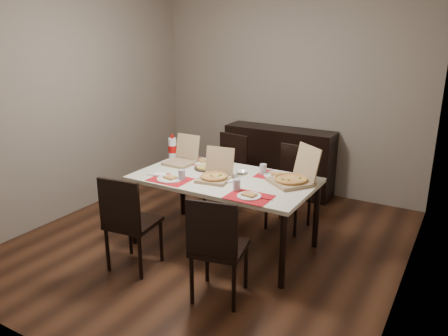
{
  "coord_description": "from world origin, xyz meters",
  "views": [
    {
      "loc": [
        2.25,
        -3.59,
        2.17
      ],
      "look_at": [
        0.16,
        0.0,
        0.85
      ],
      "focal_mm": 35.0,
      "sensor_mm": 36.0,
      "label": 1
    }
  ],
  "objects_px": {
    "soda_bottle": "(173,148)",
    "pizza_box_center": "(215,175)",
    "dining_table": "(224,184)",
    "chair_far_left": "(228,168)",
    "chair_near_right": "(217,245)",
    "dip_bowl": "(242,172)",
    "chair_near_left": "(128,220)",
    "chair_far_right": "(292,183)",
    "sideboard": "(279,160)"
  },
  "relations": [
    {
      "from": "pizza_box_center",
      "to": "soda_bottle",
      "type": "relative_size",
      "value": 1.3
    },
    {
      "from": "pizza_box_center",
      "to": "dip_bowl",
      "type": "xyz_separation_m",
      "value": [
        0.13,
        0.31,
        -0.04
      ]
    },
    {
      "from": "chair_near_right",
      "to": "pizza_box_center",
      "type": "relative_size",
      "value": 2.49
    },
    {
      "from": "dining_table",
      "to": "chair_near_left",
      "type": "distance_m",
      "value": 1.02
    },
    {
      "from": "chair_near_left",
      "to": "chair_far_right",
      "type": "bearing_deg",
      "value": 61.32
    },
    {
      "from": "chair_near_right",
      "to": "pizza_box_center",
      "type": "height_order",
      "value": "pizza_box_center"
    },
    {
      "from": "chair_far_left",
      "to": "soda_bottle",
      "type": "distance_m",
      "value": 0.83
    },
    {
      "from": "sideboard",
      "to": "chair_near_right",
      "type": "xyz_separation_m",
      "value": [
        0.61,
        -2.67,
        0.06
      ]
    },
    {
      "from": "pizza_box_center",
      "to": "chair_far_left",
      "type": "bearing_deg",
      "value": 113.33
    },
    {
      "from": "sideboard",
      "to": "chair_near_right",
      "type": "relative_size",
      "value": 1.61
    },
    {
      "from": "chair_near_right",
      "to": "soda_bottle",
      "type": "bearing_deg",
      "value": 137.87
    },
    {
      "from": "dining_table",
      "to": "chair_far_left",
      "type": "distance_m",
      "value": 1.07
    },
    {
      "from": "sideboard",
      "to": "chair_near_right",
      "type": "height_order",
      "value": "chair_near_right"
    },
    {
      "from": "dining_table",
      "to": "chair_near_right",
      "type": "relative_size",
      "value": 1.94
    },
    {
      "from": "chair_near_left",
      "to": "pizza_box_center",
      "type": "bearing_deg",
      "value": 58.89
    },
    {
      "from": "chair_near_left",
      "to": "pizza_box_center",
      "type": "height_order",
      "value": "pizza_box_center"
    },
    {
      "from": "chair_near_right",
      "to": "chair_far_left",
      "type": "height_order",
      "value": "same"
    },
    {
      "from": "chair_near_right",
      "to": "soda_bottle",
      "type": "distance_m",
      "value": 1.79
    },
    {
      "from": "sideboard",
      "to": "dining_table",
      "type": "relative_size",
      "value": 0.83
    },
    {
      "from": "chair_near_right",
      "to": "dip_bowl",
      "type": "distance_m",
      "value": 1.18
    },
    {
      "from": "dining_table",
      "to": "pizza_box_center",
      "type": "bearing_deg",
      "value": -111.37
    },
    {
      "from": "chair_far_left",
      "to": "dip_bowl",
      "type": "distance_m",
      "value": 0.97
    },
    {
      "from": "dining_table",
      "to": "chair_far_left",
      "type": "relative_size",
      "value": 1.94
    },
    {
      "from": "dining_table",
      "to": "chair_far_right",
      "type": "bearing_deg",
      "value": 62.83
    },
    {
      "from": "chair_near_left",
      "to": "chair_far_right",
      "type": "xyz_separation_m",
      "value": [
        0.92,
        1.68,
        0.0
      ]
    },
    {
      "from": "sideboard",
      "to": "chair_far_left",
      "type": "bearing_deg",
      "value": -111.37
    },
    {
      "from": "chair_far_right",
      "to": "dip_bowl",
      "type": "distance_m",
      "value": 0.73
    },
    {
      "from": "dip_bowl",
      "to": "soda_bottle",
      "type": "relative_size",
      "value": 0.4
    },
    {
      "from": "chair_near_right",
      "to": "chair_far_right",
      "type": "height_order",
      "value": "same"
    },
    {
      "from": "soda_bottle",
      "to": "dip_bowl",
      "type": "bearing_deg",
      "value": -4.91
    },
    {
      "from": "dining_table",
      "to": "chair_far_right",
      "type": "distance_m",
      "value": 0.93
    },
    {
      "from": "chair_far_left",
      "to": "dip_bowl",
      "type": "bearing_deg",
      "value": -51.61
    },
    {
      "from": "sideboard",
      "to": "soda_bottle",
      "type": "xyz_separation_m",
      "value": [
        -0.69,
        -1.49,
        0.42
      ]
    },
    {
      "from": "chair_near_left",
      "to": "soda_bottle",
      "type": "relative_size",
      "value": 3.23
    },
    {
      "from": "soda_bottle",
      "to": "chair_near_right",
      "type": "bearing_deg",
      "value": -42.13
    },
    {
      "from": "sideboard",
      "to": "chair_near_right",
      "type": "bearing_deg",
      "value": -77.16
    },
    {
      "from": "chair_near_right",
      "to": "chair_far_left",
      "type": "bearing_deg",
      "value": 117.18
    },
    {
      "from": "sideboard",
      "to": "chair_near_left",
      "type": "xyz_separation_m",
      "value": [
        -0.35,
        -2.65,
        0.06
      ]
    },
    {
      "from": "chair_near_left",
      "to": "pizza_box_center",
      "type": "xyz_separation_m",
      "value": [
        0.46,
        0.77,
        0.29
      ]
    },
    {
      "from": "sideboard",
      "to": "soda_bottle",
      "type": "height_order",
      "value": "soda_bottle"
    },
    {
      "from": "chair_near_right",
      "to": "chair_far_left",
      "type": "distance_m",
      "value": 2.05
    },
    {
      "from": "dining_table",
      "to": "soda_bottle",
      "type": "height_order",
      "value": "soda_bottle"
    },
    {
      "from": "dining_table",
      "to": "chair_near_right",
      "type": "xyz_separation_m",
      "value": [
        0.45,
        -0.89,
        -0.17
      ]
    },
    {
      "from": "soda_bottle",
      "to": "pizza_box_center",
      "type": "bearing_deg",
      "value": -25.65
    },
    {
      "from": "soda_bottle",
      "to": "sideboard",
      "type": "bearing_deg",
      "value": 65.15
    },
    {
      "from": "chair_near_right",
      "to": "dip_bowl",
      "type": "xyz_separation_m",
      "value": [
        -0.36,
        1.09,
        0.25
      ]
    },
    {
      "from": "chair_near_left",
      "to": "chair_far_right",
      "type": "distance_m",
      "value": 1.92
    },
    {
      "from": "dining_table",
      "to": "dip_bowl",
      "type": "distance_m",
      "value": 0.24
    },
    {
      "from": "chair_far_right",
      "to": "soda_bottle",
      "type": "distance_m",
      "value": 1.42
    },
    {
      "from": "chair_far_right",
      "to": "pizza_box_center",
      "type": "relative_size",
      "value": 2.49
    }
  ]
}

